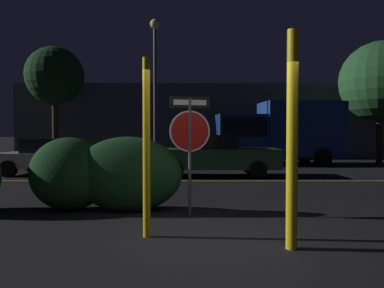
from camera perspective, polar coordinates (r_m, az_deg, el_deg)
ground_plane at (r=5.57m, az=3.14°, el=-14.60°), size 260.00×260.00×0.00m
road_center_stripe at (r=12.22m, az=1.30°, el=-5.62°), size 32.35×0.12×0.01m
stop_sign at (r=7.05m, az=-0.51°, el=1.80°), size 0.76×0.19×2.25m
yellow_pole_left at (r=5.62m, az=-7.13°, el=-0.57°), size 0.11×0.11×2.68m
yellow_pole_right at (r=5.17m, az=14.85°, el=0.57°), size 0.15×0.15×2.93m
hedge_bush_1 at (r=7.93m, az=-18.36°, el=-4.36°), size 1.61×1.10×1.47m
hedge_bush_2 at (r=7.48m, az=-9.91°, el=-4.59°), size 2.14×0.70×1.49m
passing_car_1 at (r=14.74m, az=-20.59°, el=-1.84°), size 4.24×2.11×1.35m
passing_car_2 at (r=13.46m, az=3.20°, el=-1.77°), size 4.66×1.88×1.49m
delivery_truck at (r=18.82m, az=12.69°, el=1.89°), size 6.21×2.88×3.06m
street_lamp at (r=18.23m, az=-5.83°, el=11.30°), size 0.47×0.47×6.96m
tree_0 at (r=21.82m, az=26.58°, el=8.49°), size 4.11×4.11×6.27m
tree_1 at (r=21.57m, az=-20.36°, el=9.66°), size 3.09×3.09×6.16m
building_backdrop at (r=24.66m, az=0.90°, el=3.36°), size 22.21×4.60×4.53m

